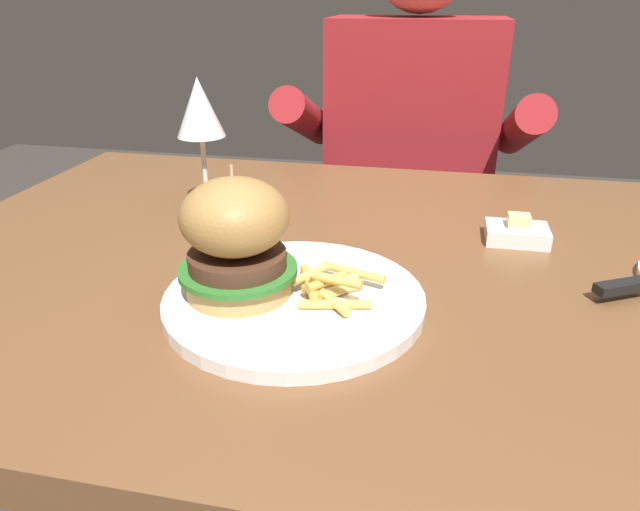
% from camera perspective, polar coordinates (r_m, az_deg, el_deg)
% --- Properties ---
extents(dining_table, '(1.19, 0.76, 0.74)m').
position_cam_1_polar(dining_table, '(0.73, 6.43, -7.48)').
color(dining_table, brown).
rests_on(dining_table, ground).
extents(main_plate, '(0.26, 0.26, 0.01)m').
position_cam_1_polar(main_plate, '(0.57, -2.57, -4.41)').
color(main_plate, white).
rests_on(main_plate, dining_table).
extents(burger_sandwich, '(0.12, 0.12, 0.13)m').
position_cam_1_polar(burger_sandwich, '(0.55, -8.40, 1.75)').
color(burger_sandwich, tan).
rests_on(burger_sandwich, main_plate).
extents(fries_pile, '(0.09, 0.09, 0.03)m').
position_cam_1_polar(fries_pile, '(0.56, 0.82, -3.03)').
color(fries_pile, '#EABC5B').
rests_on(fries_pile, main_plate).
extents(wine_glass, '(0.07, 0.07, 0.18)m').
position_cam_1_polar(wine_glass, '(0.82, -11.94, 13.86)').
color(wine_glass, silver).
rests_on(wine_glass, dining_table).
extents(butter_dish, '(0.08, 0.06, 0.04)m').
position_cam_1_polar(butter_dish, '(0.76, 19.09, 2.18)').
color(butter_dish, white).
rests_on(butter_dish, dining_table).
extents(diner_person, '(0.51, 0.36, 1.18)m').
position_cam_1_polar(diner_person, '(1.36, 8.58, 4.61)').
color(diner_person, '#282833').
rests_on(diner_person, ground).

